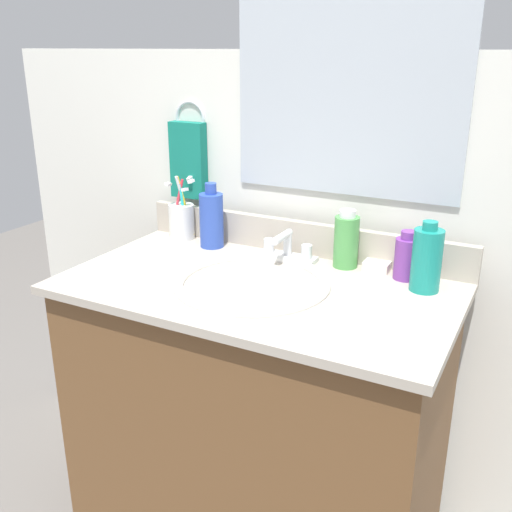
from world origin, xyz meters
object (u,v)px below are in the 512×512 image
soap_bar (377,266)px  hand_towel (188,160)px  bottle_cream_purple (407,257)px  bottle_mouthwash_teal (427,259)px  cup_white_ceramic (182,220)px  bottle_toner_green (346,240)px  bottle_shampoo_blue (211,219)px  faucet (287,250)px

soap_bar → hand_towel: bearing=174.6°
hand_towel → bottle_cream_purple: bearing=-6.3°
bottle_mouthwash_teal → soap_bar: 0.16m
bottle_cream_purple → cup_white_ceramic: cup_white_ceramic is taller
bottle_cream_purple → cup_white_ceramic: bearing=179.0°
bottle_toner_green → cup_white_ceramic: cup_white_ceramic is taller
bottle_cream_purple → bottle_mouthwash_teal: size_ratio=0.73×
soap_bar → bottle_cream_purple: bearing=-13.6°
bottle_shampoo_blue → bottle_mouthwash_teal: (0.60, -0.04, -0.00)m
faucet → bottle_cream_purple: 0.31m
bottle_toner_green → soap_bar: 0.10m
hand_towel → soap_bar: size_ratio=3.44×
bottle_shampoo_blue → soap_bar: (0.47, 0.03, -0.07)m
hand_towel → bottle_mouthwash_teal: bearing=-9.7°
bottle_shampoo_blue → faucet: bearing=-0.7°
bottle_toner_green → cup_white_ceramic: size_ratio=0.80×
faucet → bottle_toner_green: (0.15, 0.03, 0.04)m
faucet → cup_white_ceramic: 0.35m
bottle_toner_green → bottle_mouthwash_teal: bearing=-16.4°
bottle_mouthwash_teal → bottle_toner_green: size_ratio=1.11×
hand_towel → faucet: (0.36, -0.09, -0.19)m
bottle_shampoo_blue → bottle_cream_purple: 0.55m
bottle_shampoo_blue → bottle_cream_purple: bottle_shampoo_blue is taller
bottle_toner_green → soap_bar: bearing=4.5°
hand_towel → bottle_cream_purple: 0.70m
hand_towel → soap_bar: hand_towel is taller
bottle_mouthwash_teal → cup_white_ceramic: (-0.72, 0.06, -0.02)m
hand_towel → soap_bar: (0.60, -0.06, -0.21)m
bottle_shampoo_blue → soap_bar: size_ratio=2.85×
cup_white_ceramic → soap_bar: 0.59m
hand_towel → bottle_toner_green: 0.54m
bottle_shampoo_blue → cup_white_ceramic: bearing=169.1°
hand_towel → cup_white_ceramic: bearing=-80.2°
hand_towel → bottle_mouthwash_teal: size_ratio=1.33×
bottle_shampoo_blue → cup_white_ceramic: (-0.12, 0.02, -0.02)m
cup_white_ceramic → bottle_toner_green: bearing=0.0°
faucet → hand_towel: bearing=166.4°
soap_bar → bottle_toner_green: bearing=-175.5°
bottle_shampoo_blue → bottle_toner_green: 0.39m
bottle_cream_purple → soap_bar: 0.09m
bottle_cream_purple → bottle_toner_green: (-0.16, 0.01, 0.02)m
faucet → bottle_mouthwash_teal: size_ratio=0.96×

